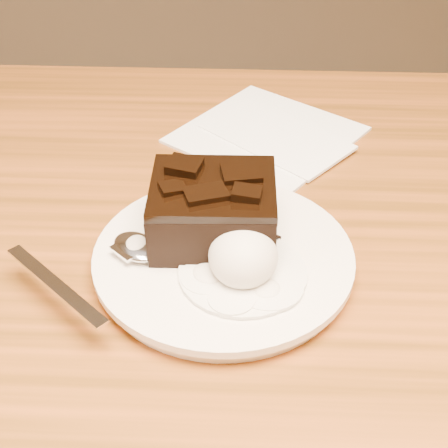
{
  "coord_description": "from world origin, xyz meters",
  "views": [
    {
      "loc": [
        0.07,
        -0.41,
        1.12
      ],
      "look_at": [
        0.05,
        0.02,
        0.79
      ],
      "focal_mm": 53.13,
      "sensor_mm": 36.0,
      "label": 1
    }
  ],
  "objects_px": {
    "plate": "(223,261)",
    "brownie": "(213,213)",
    "spoon": "(137,248)",
    "ice_cream_scoop": "(243,256)",
    "napkin": "(267,133)"
  },
  "relations": [
    {
      "from": "plate",
      "to": "spoon",
      "type": "distance_m",
      "value": 0.07
    },
    {
      "from": "plate",
      "to": "napkin",
      "type": "relative_size",
      "value": 1.29
    },
    {
      "from": "brownie",
      "to": "napkin",
      "type": "relative_size",
      "value": 0.6
    },
    {
      "from": "ice_cream_scoop",
      "to": "spoon",
      "type": "xyz_separation_m",
      "value": [
        -0.09,
        0.02,
        -0.01
      ]
    },
    {
      "from": "ice_cream_scoop",
      "to": "spoon",
      "type": "relative_size",
      "value": 0.32
    },
    {
      "from": "plate",
      "to": "brownie",
      "type": "xyz_separation_m",
      "value": [
        -0.01,
        0.02,
        0.03
      ]
    },
    {
      "from": "brownie",
      "to": "napkin",
      "type": "height_order",
      "value": "brownie"
    },
    {
      "from": "plate",
      "to": "ice_cream_scoop",
      "type": "bearing_deg",
      "value": -57.43
    },
    {
      "from": "brownie",
      "to": "spoon",
      "type": "bearing_deg",
      "value": -157.34
    },
    {
      "from": "plate",
      "to": "ice_cream_scoop",
      "type": "xyz_separation_m",
      "value": [
        0.02,
        -0.03,
        0.03
      ]
    },
    {
      "from": "brownie",
      "to": "napkin",
      "type": "bearing_deg",
      "value": 76.5
    },
    {
      "from": "ice_cream_scoop",
      "to": "napkin",
      "type": "bearing_deg",
      "value": 84.96
    },
    {
      "from": "plate",
      "to": "brownie",
      "type": "relative_size",
      "value": 2.13
    },
    {
      "from": "brownie",
      "to": "spoon",
      "type": "relative_size",
      "value": 0.57
    },
    {
      "from": "spoon",
      "to": "brownie",
      "type": "bearing_deg",
      "value": -24.9
    }
  ]
}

